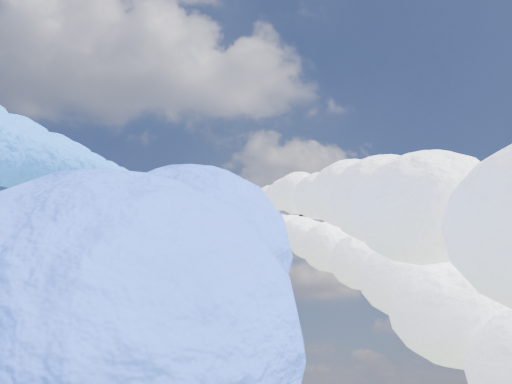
{
  "coord_description": "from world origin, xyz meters",
  "views": [
    {
      "loc": [
        -10.63,
        -125.64,
        61.84
      ],
      "look_at": [
        0.0,
        4.0,
        103.93
      ],
      "focal_mm": 48.59,
      "sensor_mm": 36.0,
      "label": 1
    }
  ],
  "objects": [
    {
      "name": "jet_3",
      "position": [
        -0.96,
        9.91,
        101.93
      ],
      "size": [
        8.74,
        11.84,
        4.73
      ],
      "primitive_type": null,
      "rotation": [
        0.2,
        0.0,
        -0.02
      ],
      "color": "black"
    },
    {
      "name": "trail_3",
      "position": [
        -0.96,
        -56.43,
        81.99
      ],
      "size": [
        6.16,
        129.38,
        44.11
      ],
      "primitive_type": null,
      "color": "white"
    },
    {
      "name": "trail_2",
      "position": [
        -11.75,
        -52.15,
        81.99
      ],
      "size": [
        6.16,
        129.38,
        44.11
      ],
      "primitive_type": null,
      "color": "blue"
    },
    {
      "name": "trail_4",
      "position": [
        1.52,
        -41.04,
        81.99
      ],
      "size": [
        6.16,
        129.38,
        44.11
      ],
      "primitive_type": null,
      "color": "white"
    },
    {
      "name": "jet_1",
      "position": [
        -21.79,
        3.55,
        101.93
      ],
      "size": [
        8.7,
        11.81,
        4.73
      ],
      "primitive_type": null,
      "rotation": [
        0.2,
        0.0,
        -0.02
      ],
      "color": "black"
    },
    {
      "name": "trail_5",
      "position": [
        10.61,
        -51.62,
        81.99
      ],
      "size": [
        6.16,
        129.38,
        44.11
      ],
      "primitive_type": null,
      "color": "red"
    },
    {
      "name": "jet_5",
      "position": [
        10.61,
        14.71,
        101.93
      ],
      "size": [
        9.12,
        12.11,
        4.73
      ],
      "primitive_type": null,
      "rotation": [
        0.2,
        0.0,
        -0.06
      ],
      "color": "black"
    },
    {
      "name": "jet_0",
      "position": [
        -33.73,
        -6.45,
        101.93
      ],
      "size": [
        8.73,
        11.83,
        4.73
      ],
      "primitive_type": null,
      "rotation": [
        0.2,
        0.0,
        -0.02
      ],
      "color": "black"
    },
    {
      "name": "jet_6",
      "position": [
        21.57,
        3.61,
        101.93
      ],
      "size": [
        9.0,
        12.02,
        4.73
      ],
      "primitive_type": null,
      "rotation": [
        0.2,
        0.0,
        0.04
      ],
      "color": "black"
    },
    {
      "name": "jet_4",
      "position": [
        1.52,
        25.3,
        101.93
      ],
      "size": [
        9.14,
        12.12,
        4.73
      ],
      "primitive_type": null,
      "rotation": [
        0.2,
        0.0,
        -0.06
      ],
      "color": "black"
    },
    {
      "name": "jet_7",
      "position": [
        32.29,
        -8.17,
        101.93
      ],
      "size": [
        9.2,
        12.16,
        4.73
      ],
      "primitive_type": null,
      "rotation": [
        0.2,
        0.0,
        -0.06
      ],
      "color": "black"
    },
    {
      "name": "jet_2",
      "position": [
        -11.75,
        14.18,
        101.93
      ],
      "size": [
        9.03,
        12.04,
        4.73
      ],
      "primitive_type": null,
      "rotation": [
        0.2,
        0.0,
        0.05
      ],
      "color": "black"
    },
    {
      "name": "trail_1",
      "position": [
        -21.79,
        -62.79,
        81.99
      ],
      "size": [
        6.16,
        129.38,
        44.11
      ],
      "primitive_type": null,
      "color": "blue"
    }
  ]
}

